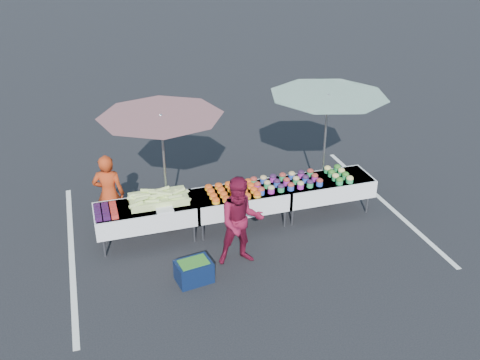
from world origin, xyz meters
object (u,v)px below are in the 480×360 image
object	(u,v)px
customer	(241,221)
umbrella_left	(161,126)
umbrella_right	(328,105)
storage_bin	(194,271)
table_left	(146,214)
vendor	(109,194)
table_right	(325,186)
table_center	(240,199)

from	to	relation	value
customer	umbrella_left	distance (m)	2.25
customer	umbrella_right	bearing A→B (deg)	39.92
umbrella_left	storage_bin	bearing A→B (deg)	-87.03
table_left	umbrella_right	size ratio (longest dim) A/B	0.72
vendor	customer	world-z (taller)	customer
table_left	customer	xyz separation A→B (m)	(1.46, -1.14, 0.23)
vendor	customer	distance (m)	2.66
vendor	umbrella_right	xyz separation A→B (m)	(4.31, -0.15, 1.36)
umbrella_right	storage_bin	size ratio (longest dim) A/B	4.09
table_right	umbrella_right	size ratio (longest dim) A/B	0.72
table_center	customer	world-z (taller)	customer
table_center	umbrella_right	distance (m)	2.51
table_right	customer	size ratio (longest dim) A/B	1.14
umbrella_right	storage_bin	bearing A→B (deg)	-149.86
table_right	vendor	size ratio (longest dim) A/B	1.17
vendor	umbrella_left	world-z (taller)	umbrella_left
table_left	table_right	distance (m)	3.60
table_left	vendor	world-z (taller)	vendor
customer	table_right	bearing A→B (deg)	33.61
table_left	table_right	world-z (taller)	same
umbrella_left	storage_bin	distance (m)	2.65
vendor	storage_bin	distance (m)	2.37
umbrella_left	customer	bearing A→B (deg)	-56.82
customer	storage_bin	world-z (taller)	customer
umbrella_right	customer	bearing A→B (deg)	-145.60
table_center	umbrella_left	bearing A→B (deg)	163.46
table_left	storage_bin	world-z (taller)	table_left
table_left	storage_bin	bearing A→B (deg)	-69.11
table_center	vendor	size ratio (longest dim) A/B	1.17
umbrella_right	storage_bin	distance (m)	4.15
umbrella_left	umbrella_right	bearing A→B (deg)	-0.00
table_center	table_left	bearing A→B (deg)	180.00
table_left	umbrella_left	size ratio (longest dim) A/B	0.73
table_left	umbrella_right	world-z (taller)	umbrella_right
vendor	umbrella_left	bearing A→B (deg)	-173.93
umbrella_left	table_center	bearing A→B (deg)	-16.54
table_center	vendor	world-z (taller)	vendor
table_right	umbrella_left	bearing A→B (deg)	172.76
customer	table_center	bearing A→B (deg)	79.00
table_left	table_right	xyz separation A→B (m)	(3.60, 0.00, 0.00)
table_center	table_right	bearing A→B (deg)	0.00
table_left	vendor	xyz separation A→B (m)	(-0.60, 0.55, 0.21)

